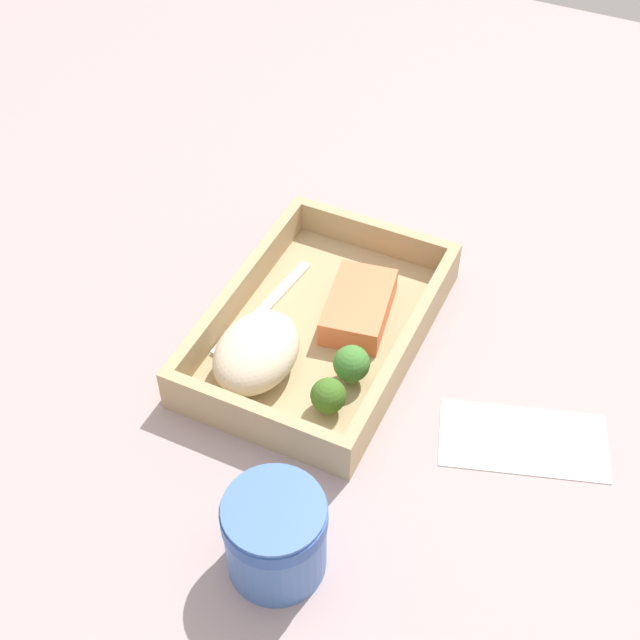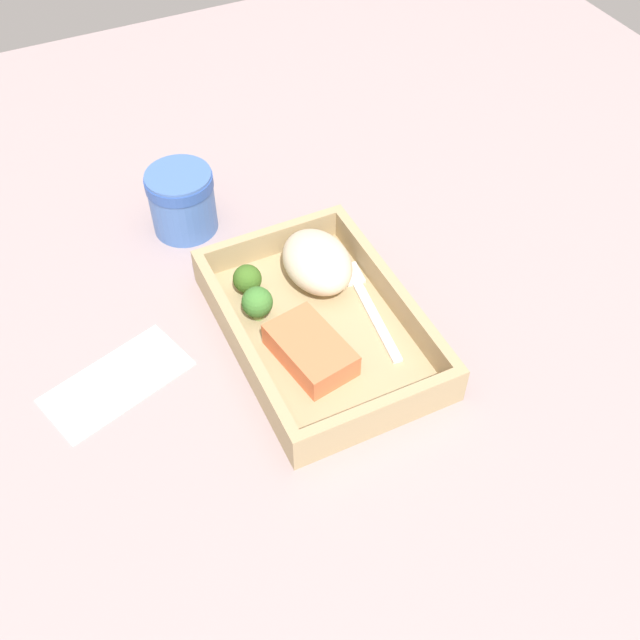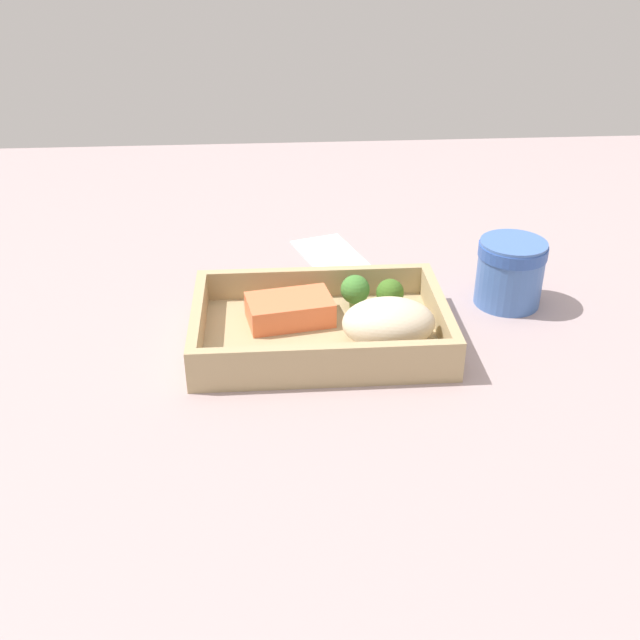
{
  "view_description": "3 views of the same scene",
  "coord_description": "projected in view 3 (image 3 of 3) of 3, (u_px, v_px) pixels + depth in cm",
  "views": [
    {
      "loc": [
        55.44,
        26.2,
        67.21
      ],
      "look_at": [
        0.0,
        0.0,
        2.7
      ],
      "focal_mm": 50.0,
      "sensor_mm": 36.0,
      "label": 1
    },
    {
      "loc": [
        -49.34,
        23.67,
        64.21
      ],
      "look_at": [
        0.0,
        0.0,
        2.7
      ],
      "focal_mm": 42.0,
      "sensor_mm": 36.0,
      "label": 2
    },
    {
      "loc": [
        -5.31,
        -74.18,
        45.03
      ],
      "look_at": [
        0.0,
        0.0,
        2.7
      ],
      "focal_mm": 42.0,
      "sensor_mm": 36.0,
      "label": 3
    }
  ],
  "objects": [
    {
      "name": "ground_plane",
      "position": [
        320.0,
        347.0,
        0.87
      ],
      "size": [
        160.0,
        160.0,
        2.0
      ],
      "primitive_type": "cube",
      "color": "#A28D8E"
    },
    {
      "name": "takeout_tray",
      "position": [
        320.0,
        336.0,
        0.87
      ],
      "size": [
        28.97,
        19.5,
        1.2
      ],
      "primitive_type": "cube",
      "color": "tan",
      "rests_on": "ground_plane"
    },
    {
      "name": "tray_rim",
      "position": [
        320.0,
        318.0,
        0.85
      ],
      "size": [
        28.97,
        19.5,
        3.6
      ],
      "color": "tan",
      "rests_on": "takeout_tray"
    },
    {
      "name": "salmon_fillet",
      "position": [
        290.0,
        310.0,
        0.88
      ],
      "size": [
        10.72,
        7.65,
        2.95
      ],
      "primitive_type": "cube",
      "rotation": [
        0.0,
        0.0,
        0.18
      ],
      "color": "#F07346",
      "rests_on": "takeout_tray"
    },
    {
      "name": "mashed_potatoes",
      "position": [
        389.0,
        323.0,
        0.83
      ],
      "size": [
        10.36,
        7.61,
        5.3
      ],
      "primitive_type": "ellipsoid",
      "color": "beige",
      "rests_on": "takeout_tray"
    },
    {
      "name": "broccoli_floret_1",
      "position": [
        355.0,
        290.0,
        0.9
      ],
      "size": [
        3.53,
        3.53,
        4.21
      ],
      "color": "#749955",
      "rests_on": "takeout_tray"
    },
    {
      "name": "broccoli_floret_2",
      "position": [
        390.0,
        293.0,
        0.9
      ],
      "size": [
        3.35,
        3.35,
        3.78
      ],
      "color": "#73A351",
      "rests_on": "takeout_tray"
    },
    {
      "name": "fork",
      "position": [
        333.0,
        360.0,
        0.81
      ],
      "size": [
        15.88,
        3.48,
        0.44
      ],
      "color": "white",
      "rests_on": "takeout_tray"
    },
    {
      "name": "paper_cup",
      "position": [
        510.0,
        269.0,
        0.93
      ],
      "size": [
        8.41,
        8.41,
        8.4
      ],
      "color": "#466DB5",
      "rests_on": "ground_plane"
    },
    {
      "name": "receipt_slip",
      "position": [
        334.0,
        257.0,
        1.07
      ],
      "size": [
        11.98,
        16.99,
        0.24
      ],
      "primitive_type": "cube",
      "rotation": [
        0.0,
        0.0,
        0.31
      ],
      "color": "white",
      "rests_on": "ground_plane"
    }
  ]
}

